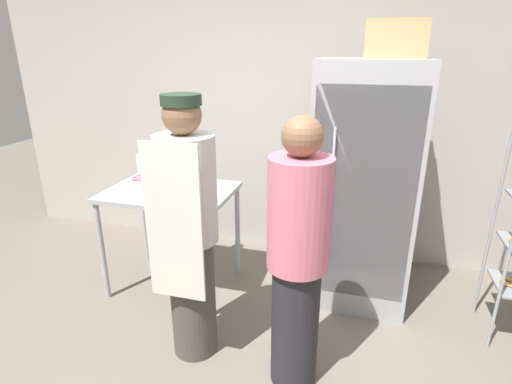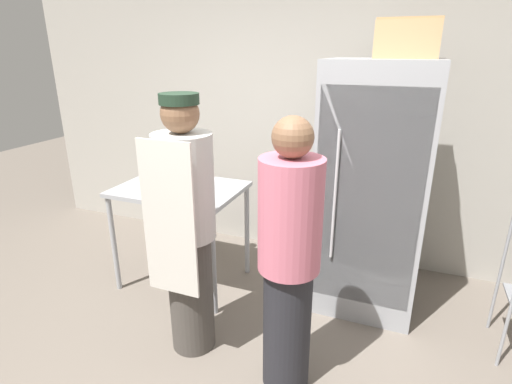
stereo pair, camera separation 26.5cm
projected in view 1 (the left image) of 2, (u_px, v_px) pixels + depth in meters
The scene contains 8 objects.
back_wall at pixel (303, 105), 3.82m from camera, with size 6.40×0.12×2.99m, color #ADA89E.
refrigerator at pixel (362, 188), 3.13m from camera, with size 0.79×0.69×1.94m.
prep_counter at pixel (170, 202), 3.33m from camera, with size 1.03×0.75×0.90m.
donut_box at pixel (146, 179), 3.42m from camera, with size 0.26×0.20×0.24m.
blender_pitcher at pixel (183, 166), 3.49m from camera, with size 0.14×0.14×0.30m.
cardboard_storage_box at pixel (395, 39), 2.81m from camera, with size 0.42×0.36×0.26m.
person_baker at pixel (189, 231), 2.52m from camera, with size 0.37×0.39×1.76m.
person_customer at pixel (297, 259), 2.29m from camera, with size 0.36×0.36×1.69m.
Camera 1 is at (0.60, -1.62, 2.00)m, focal length 28.00 mm.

